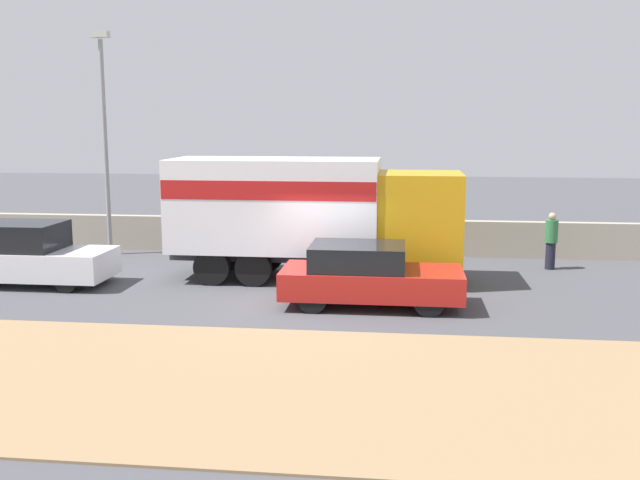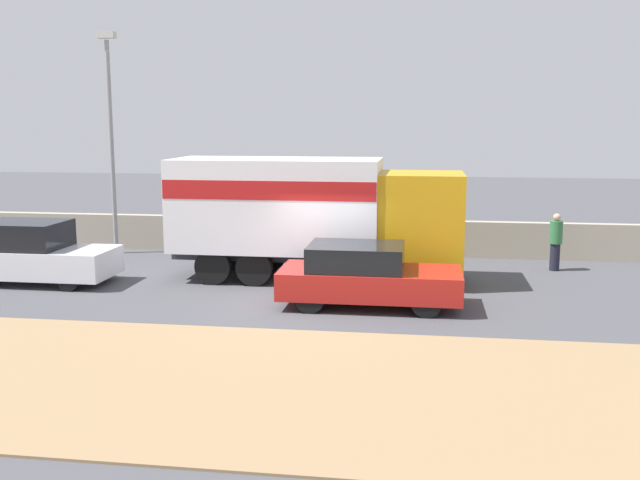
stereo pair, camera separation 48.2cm
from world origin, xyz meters
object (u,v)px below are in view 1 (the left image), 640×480
object	(u,v)px
box_truck	(308,209)
pedestrian	(551,240)
car_sedan_second	(29,255)
street_lamp	(105,128)
car_hatchback	(368,275)

from	to	relation	value
box_truck	pedestrian	bearing A→B (deg)	17.54
car_sedan_second	pedestrian	distance (m)	14.54
pedestrian	street_lamp	bearing A→B (deg)	176.76
box_truck	pedestrian	distance (m)	7.25
street_lamp	car_hatchback	size ratio (longest dim) A/B	1.67
street_lamp	car_hatchback	bearing A→B (deg)	-32.89
street_lamp	pedestrian	size ratio (longest dim) A/B	4.23
car_hatchback	pedestrian	size ratio (longest dim) A/B	2.52
car_sedan_second	pedestrian	world-z (taller)	pedestrian
box_truck	car_sedan_second	xyz separation A→B (m)	(-7.23, -1.49, -1.15)
car_hatchback	car_sedan_second	distance (m)	9.06
street_lamp	car_sedan_second	size ratio (longest dim) A/B	1.70
car_hatchback	pedestrian	distance (m)	7.00
street_lamp	pedestrian	xyz separation A→B (m)	(13.73, -0.78, -3.20)
car_hatchback	car_sedan_second	size ratio (longest dim) A/B	1.02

